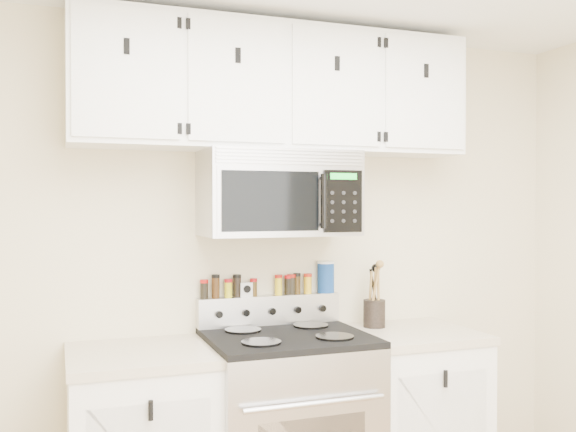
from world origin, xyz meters
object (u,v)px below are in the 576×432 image
object	(u,v)px
microwave	(279,193)
salt_canister	(326,277)
utensil_crock	(374,311)
range	(287,430)

from	to	relation	value
microwave	salt_canister	bearing A→B (deg)	25.90
microwave	utensil_crock	xyz separation A→B (m)	(0.55, 0.04, -0.62)
microwave	salt_canister	xyz separation A→B (m)	(0.32, 0.16, -0.44)
range	utensil_crock	world-z (taller)	utensil_crock
utensil_crock	salt_canister	size ratio (longest dim) A/B	2.01
salt_canister	microwave	bearing A→B (deg)	-154.10
microwave	salt_canister	size ratio (longest dim) A/B	4.50
range	utensil_crock	distance (m)	0.77
range	microwave	world-z (taller)	microwave
microwave	range	bearing A→B (deg)	-90.23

